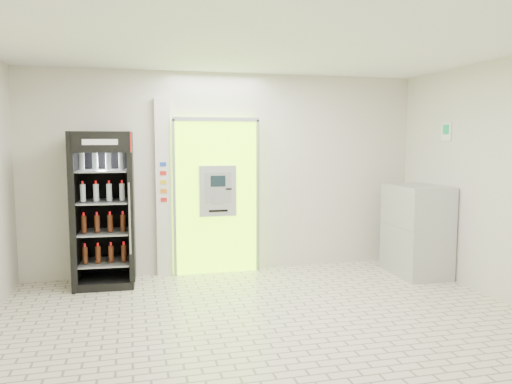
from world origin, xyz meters
name	(u,v)px	position (x,y,z in m)	size (l,w,h in m)	color
ground	(274,328)	(0.00, 0.00, 0.00)	(6.00, 6.00, 0.00)	beige
room_shell	(274,156)	(0.00, 0.00, 1.84)	(6.00, 6.00, 6.00)	beige
atm_assembly	(216,195)	(-0.20, 2.41, 1.17)	(1.30, 0.24, 2.33)	#98FC0B
pillar	(163,188)	(-0.98, 2.45, 1.30)	(0.22, 0.11, 2.60)	silver
beverage_cooler	(104,212)	(-1.81, 2.15, 1.01)	(0.83, 0.77, 2.11)	black
steel_cabinet	(416,230)	(2.66, 1.56, 0.67)	(0.70, 1.02, 1.34)	#ADAFB5
exit_sign	(447,131)	(2.99, 1.40, 2.12)	(0.02, 0.22, 0.26)	white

